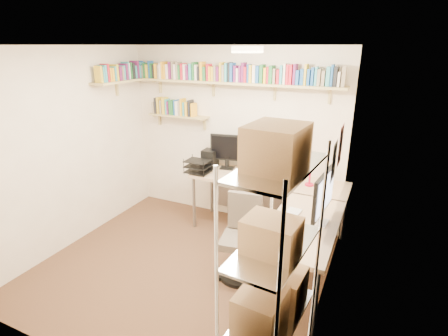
# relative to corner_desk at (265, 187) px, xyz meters

# --- Properties ---
(ground) EXTENTS (3.20, 3.20, 0.00)m
(ground) POSITION_rel_corner_desk_xyz_m (-0.70, -0.92, -0.80)
(ground) COLOR #4A2920
(ground) RESTS_ON ground
(room_shell) EXTENTS (3.24, 3.04, 2.52)m
(room_shell) POSITION_rel_corner_desk_xyz_m (-0.70, -0.91, 0.75)
(room_shell) COLOR beige
(room_shell) RESTS_ON ground
(wall_shelves) EXTENTS (3.12, 1.09, 0.80)m
(wall_shelves) POSITION_rel_corner_desk_xyz_m (-1.12, 0.39, 1.23)
(wall_shelves) COLOR tan
(wall_shelves) RESTS_ON ground
(corner_desk) EXTENTS (2.16, 2.06, 1.41)m
(corner_desk) POSITION_rel_corner_desk_xyz_m (0.00, 0.00, 0.00)
(corner_desk) COLOR #DAB38D
(corner_desk) RESTS_ON ground
(office_chair) EXTENTS (0.51, 0.51, 0.96)m
(office_chair) POSITION_rel_corner_desk_xyz_m (-0.01, -0.74, -0.40)
(office_chair) COLOR black
(office_chair) RESTS_ON ground
(wire_rack) EXTENTS (0.48, 0.86, 2.08)m
(wire_rack) POSITION_rel_corner_desk_xyz_m (0.72, -2.03, 0.40)
(wire_rack) COLOR silver
(wire_rack) RESTS_ON ground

